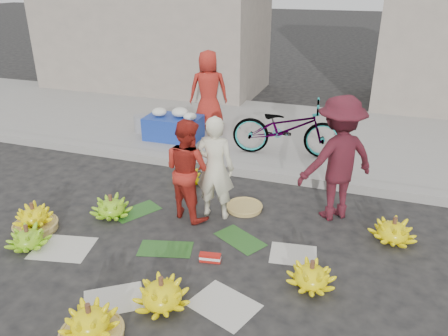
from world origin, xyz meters
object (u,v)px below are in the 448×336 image
(banana_bunch_4, at_px, (311,275))
(bicycle, at_px, (287,128))
(banana_bunch_0, at_px, (34,219))
(flower_table, at_px, (174,126))
(vendor_cream, at_px, (215,168))

(banana_bunch_4, bearing_deg, bicycle, 106.52)
(banana_bunch_0, xyz_separation_m, bicycle, (2.60, 3.37, 0.46))
(banana_bunch_4, relative_size, flower_table, 0.58)
(banana_bunch_4, bearing_deg, vendor_cream, 144.07)
(vendor_cream, distance_m, flower_table, 2.94)
(vendor_cream, distance_m, bicycle, 2.30)
(banana_bunch_0, distance_m, bicycle, 4.28)
(bicycle, bearing_deg, banana_bunch_0, 134.50)
(banana_bunch_0, relative_size, vendor_cream, 0.38)
(flower_table, bearing_deg, bicycle, -4.05)
(banana_bunch_4, xyz_separation_m, flower_table, (-3.22, 3.43, 0.23))
(banana_bunch_0, height_order, banana_bunch_4, banana_bunch_0)
(banana_bunch_0, bearing_deg, flower_table, 83.92)
(flower_table, distance_m, bicycle, 2.25)
(banana_bunch_4, height_order, flower_table, flower_table)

